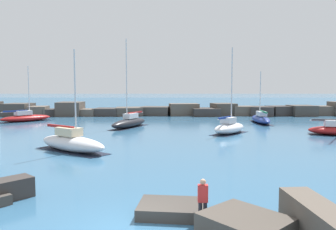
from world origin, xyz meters
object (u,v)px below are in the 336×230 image
(sailboat_moored_2, at_px, (26,117))
(sailboat_moored_4, at_px, (130,122))
(sailboat_moored_6, at_px, (261,119))
(sailboat_moored_5, at_px, (335,129))
(sailboat_moored_0, at_px, (72,142))
(sailboat_moored_1, at_px, (230,127))
(person_on_rocks, at_px, (203,199))

(sailboat_moored_2, bearing_deg, sailboat_moored_4, -24.69)
(sailboat_moored_6, bearing_deg, sailboat_moored_2, 176.29)
(sailboat_moored_4, xyz_separation_m, sailboat_moored_5, (22.43, -6.79, -0.08))
(sailboat_moored_0, height_order, sailboat_moored_1, sailboat_moored_1)
(sailboat_moored_0, xyz_separation_m, sailboat_moored_4, (2.68, 15.64, -0.01))
(sailboat_moored_2, height_order, person_on_rocks, sailboat_moored_2)
(sailboat_moored_1, xyz_separation_m, person_on_rocks, (-5.39, -23.73, 0.23))
(sailboat_moored_4, distance_m, sailboat_moored_6, 18.78)
(sailboat_moored_4, distance_m, person_on_rocks, 30.04)
(sailboat_moored_1, xyz_separation_m, sailboat_moored_2, (-27.83, 13.20, -0.10))
(sailboat_moored_1, bearing_deg, sailboat_moored_2, 154.63)
(sailboat_moored_5, xyz_separation_m, sailboat_moored_6, (-4.41, 12.08, 0.01))
(sailboat_moored_2, height_order, sailboat_moored_4, sailboat_moored_4)
(sailboat_moored_1, distance_m, person_on_rocks, 24.33)
(sailboat_moored_5, distance_m, sailboat_moored_6, 12.86)
(sailboat_moored_5, distance_m, person_on_rocks, 27.90)
(sailboat_moored_2, bearing_deg, sailboat_moored_1, -25.37)
(sailboat_moored_4, bearing_deg, sailboat_moored_2, 155.31)
(sailboat_moored_1, relative_size, sailboat_moored_2, 1.13)
(sailboat_moored_0, relative_size, sailboat_moored_4, 0.72)
(sailboat_moored_0, distance_m, sailboat_moored_5, 26.62)
(sailboat_moored_6, bearing_deg, sailboat_moored_4, -163.66)
(sailboat_moored_1, bearing_deg, person_on_rocks, -102.81)
(sailboat_moored_1, bearing_deg, sailboat_moored_0, -144.96)
(sailboat_moored_0, distance_m, sailboat_moored_6, 29.43)
(sailboat_moored_1, relative_size, sailboat_moored_6, 1.11)
(sailboat_moored_4, xyz_separation_m, person_on_rocks, (6.11, -29.41, 0.24))
(sailboat_moored_0, relative_size, sailboat_moored_2, 0.95)
(person_on_rocks, bearing_deg, sailboat_moored_2, 121.29)
(sailboat_moored_0, xyz_separation_m, sailboat_moored_1, (14.18, 9.95, -0.00))
(sailboat_moored_0, relative_size, sailboat_moored_1, 0.84)
(sailboat_moored_0, distance_m, sailboat_moored_4, 15.86)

